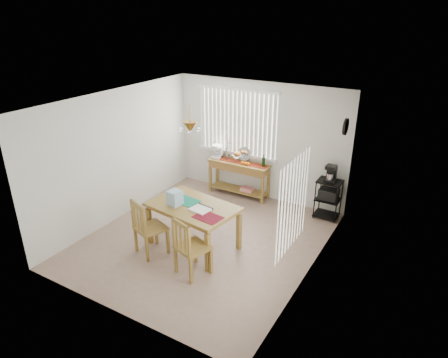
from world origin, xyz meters
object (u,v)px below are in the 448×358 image
Objects in this scene: dining_table at (193,210)px; chair_right at (190,248)px; cart_items at (331,173)px; chair_left at (148,228)px; sideboard at (239,171)px; wire_cart at (328,196)px.

chair_right is at bearing -58.77° from dining_table.
cart_items is 3.30m from chair_right.
chair_left reaches higher than dining_table.
chair_right reaches higher than dining_table.
sideboard is at bearing 179.44° from cart_items.
cart_items is 0.21× the size of dining_table.
chair_left reaches higher than wire_cart.
cart_items is at bearing 52.28° from dining_table.
cart_items is at bearing 51.32° from chair_left.
sideboard is 2.07m from wire_cart.
chair_left is 1.01× the size of chair_right.
chair_right is at bearing -7.65° from chair_left.
sideboard is 2.31m from dining_table.
wire_cart is 2.87m from dining_table.
cart_items is 0.33× the size of chair_left.
chair_right is (-1.32, -2.99, -0.47)m from cart_items.
sideboard is 1.40× the size of chair_right.
wire_cart is 2.43× the size of cart_items.
sideboard is 2.10m from cart_items.
chair_left is at bearing -94.44° from sideboard.
chair_right reaches higher than sideboard.
cart_items is 0.33× the size of chair_right.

